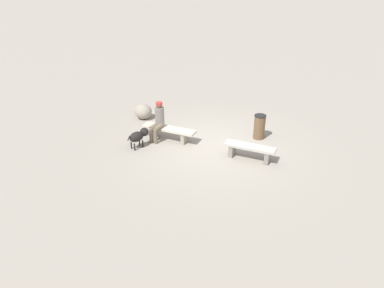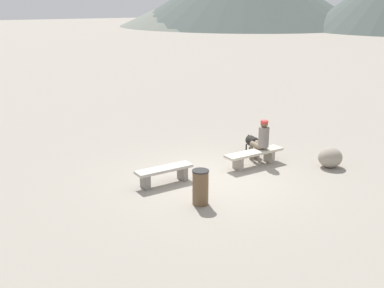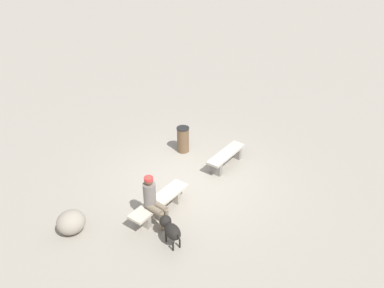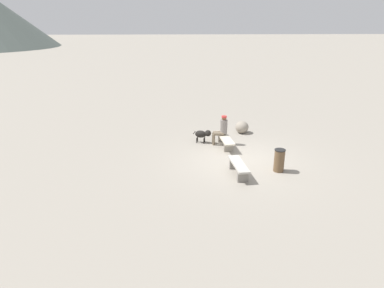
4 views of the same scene
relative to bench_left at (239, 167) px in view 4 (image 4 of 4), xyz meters
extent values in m
cube|color=gray|center=(1.29, -0.28, -0.34)|extent=(210.00, 210.00, 0.06)
cube|color=gray|center=(-0.54, -0.05, -0.12)|extent=(0.16, 0.38, 0.37)
cube|color=gray|center=(0.54, 0.05, -0.12)|extent=(0.16, 0.38, 0.37)
cube|color=#B2ADA3|center=(0.00, 0.00, 0.10)|extent=(1.55, 0.54, 0.07)
cube|color=gray|center=(2.25, 0.04, -0.13)|extent=(0.15, 0.37, 0.36)
cube|color=gray|center=(3.39, 0.15, -0.13)|extent=(0.15, 0.37, 0.36)
cube|color=beige|center=(2.82, 0.09, 0.09)|extent=(1.88, 0.60, 0.07)
cylinder|color=slate|center=(3.14, 0.13, 0.49)|extent=(0.30, 0.30, 0.59)
sphere|color=brown|center=(3.14, 0.13, 0.88)|extent=(0.21, 0.21, 0.21)
cylinder|color=red|center=(3.14, 0.13, 0.94)|extent=(0.22, 0.22, 0.07)
cylinder|color=#756651|center=(3.22, 0.35, 0.20)|extent=(0.17, 0.44, 0.15)
cylinder|color=#756651|center=(3.21, 0.57, -0.06)|extent=(0.11, 0.11, 0.51)
cylinder|color=#756651|center=(3.05, 0.34, 0.20)|extent=(0.17, 0.44, 0.15)
cylinder|color=#756651|center=(3.04, 0.56, -0.06)|extent=(0.11, 0.11, 0.51)
ellipsoid|color=black|center=(3.38, 1.10, 0.09)|extent=(0.44, 0.57, 0.32)
sphere|color=black|center=(3.29, 0.79, 0.15)|extent=(0.28, 0.28, 0.28)
cylinder|color=black|center=(3.42, 0.93, -0.19)|extent=(0.04, 0.04, 0.24)
cylinder|color=black|center=(3.25, 0.97, -0.19)|extent=(0.04, 0.04, 0.24)
cylinder|color=black|center=(3.51, 1.24, -0.19)|extent=(0.04, 0.04, 0.24)
cylinder|color=black|center=(3.34, 1.28, -0.19)|extent=(0.04, 0.04, 0.24)
cylinder|color=black|center=(3.46, 1.39, 0.13)|extent=(0.06, 0.12, 0.15)
cylinder|color=brown|center=(0.25, -1.50, 0.09)|extent=(0.37, 0.37, 0.80)
cylinder|color=black|center=(0.25, -1.50, 0.51)|extent=(0.39, 0.39, 0.03)
ellipsoid|color=gray|center=(4.67, -0.96, -0.02)|extent=(0.80, 0.76, 0.57)
camera|label=1|loc=(-3.07, 8.91, 4.89)|focal=32.83mm
camera|label=2|loc=(-4.38, -10.21, 4.24)|focal=43.47mm
camera|label=3|loc=(8.02, 5.87, 6.31)|focal=37.26mm
camera|label=4|loc=(-10.91, 2.10, 4.91)|focal=32.13mm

